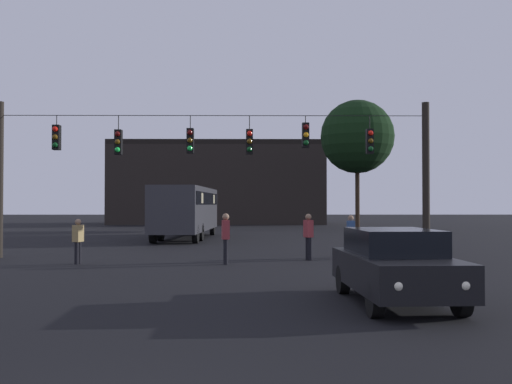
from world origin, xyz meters
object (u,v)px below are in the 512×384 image
pedestrian_crossing_center (226,235)px  pedestrian_crossing_right (351,234)px  city_bus (187,207)px  car_near_right (395,265)px  tree_left_silhouette (357,137)px  pedestrian_crossing_left (78,239)px  pedestrian_near_bus (308,234)px

pedestrian_crossing_center → pedestrian_crossing_right: pedestrian_crossing_center is taller
city_bus → car_near_right: city_bus is taller
city_bus → tree_left_silhouette: (12.37, 12.41, 5.59)m
pedestrian_crossing_left → city_bus: bearing=81.9°
pedestrian_near_bus → tree_left_silhouette: (6.49, 25.74, 6.50)m
city_bus → car_near_right: bearing=-73.4°
pedestrian_crossing_left → tree_left_silhouette: (14.45, 27.07, 6.60)m
pedestrian_crossing_right → tree_left_silhouette: size_ratio=0.16×
city_bus → pedestrian_crossing_center: city_bus is taller
car_near_right → pedestrian_crossing_left: size_ratio=2.87×
city_bus → pedestrian_near_bus: 14.60m
pedestrian_crossing_center → pedestrian_crossing_right: 5.31m
car_near_right → pedestrian_near_bus: (-0.85, 9.30, 0.16)m
car_near_right → tree_left_silhouette: bearing=80.9°
pedestrian_crossing_left → pedestrian_crossing_center: size_ratio=0.89×
tree_left_silhouette → pedestrian_crossing_right: bearing=-100.9°
pedestrian_crossing_right → tree_left_silhouette: tree_left_silhouette is taller
city_bus → car_near_right: size_ratio=2.52×
pedestrian_crossing_center → city_bus: bearing=101.2°
pedestrian_crossing_left → pedestrian_crossing_center: 5.02m
city_bus → pedestrian_near_bus: (5.88, -13.33, -0.91)m
pedestrian_near_bus → city_bus: bearing=113.8°
city_bus → pedestrian_near_bus: size_ratio=6.59×
pedestrian_crossing_left → pedestrian_crossing_right: size_ratio=0.95×
car_near_right → pedestrian_crossing_left: pedestrian_crossing_left is taller
pedestrian_crossing_left → pedestrian_near_bus: size_ratio=0.91×
pedestrian_crossing_right → tree_left_silhouette: 26.00m
pedestrian_crossing_left → tree_left_silhouette: tree_left_silhouette is taller
car_near_right → pedestrian_crossing_right: pedestrian_crossing_right is taller
pedestrian_crossing_center → tree_left_silhouette: tree_left_silhouette is taller
pedestrian_near_bus → tree_left_silhouette: 27.33m
city_bus → pedestrian_near_bus: bearing=-66.2°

